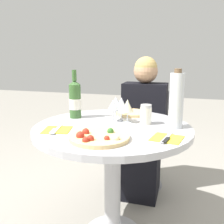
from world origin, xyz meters
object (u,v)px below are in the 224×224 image
seated_diner (143,132)px  pizza_large (99,137)px  chair_behind_diner (145,140)px  wine_bottle (75,100)px  tall_carafe (176,100)px  dining_table (112,148)px

seated_diner → pizza_large: bearing=85.3°
seated_diner → pizza_large: size_ratio=3.80×
seated_diner → pizza_large: seated_diner is taller
chair_behind_diner → wine_bottle: (-0.38, -0.68, 0.47)m
chair_behind_diner → seated_diner: 0.18m
chair_behind_diner → pizza_large: (-0.08, -1.07, 0.36)m
pizza_large → tall_carafe: tall_carafe is taller
chair_behind_diner → seated_diner: bearing=90.0°
seated_diner → tall_carafe: bearing=115.7°
pizza_large → tall_carafe: 0.51m
chair_behind_diner → tall_carafe: 0.94m
chair_behind_diner → tall_carafe: tall_carafe is taller
wine_bottle → tall_carafe: tall_carafe is taller
wine_bottle → tall_carafe: 0.67m
dining_table → pizza_large: 0.30m
tall_carafe → dining_table: bearing=-169.2°
pizza_large → tall_carafe: (0.36, 0.33, 0.15)m
chair_behind_diner → pizza_large: size_ratio=2.79×
chair_behind_diner → tall_carafe: (0.29, -0.74, 0.51)m
dining_table → tall_carafe: size_ratio=2.77×
tall_carafe → seated_diner: bearing=115.7°
pizza_large → tall_carafe: bearing=42.5°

